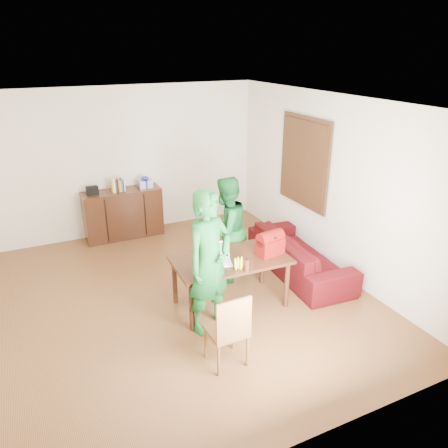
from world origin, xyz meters
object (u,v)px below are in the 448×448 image
sofa (299,254)px  bottle (247,265)px  person_near (209,263)px  laptop (218,260)px  table (230,264)px  person_far (226,230)px  chair (227,343)px  red_bag (270,245)px

sofa → bottle: bearing=123.6°
person_near → laptop: bearing=28.1°
person_near → table: bearing=16.8°
person_far → laptop: person_far is taller
person_near → laptop: 0.41m
table → chair: (-0.56, -1.06, -0.36)m
table → person_far: (0.27, 0.70, 0.18)m
table → person_near: bearing=-140.3°
table → person_far: 0.77m
bottle → person_near: bearing=175.2°
laptop → red_bag: size_ratio=1.06×
table → red_bag: (0.53, -0.12, 0.22)m
person_far → chair: bearing=40.6°
laptop → sofa: 1.72m
chair → laptop: laptop is taller
bottle → sofa: size_ratio=0.08×
table → laptop: size_ratio=4.01×
chair → person_near: person_near is taller
person_far → red_bag: size_ratio=4.44×
laptop → bottle: (0.24, -0.33, 0.04)m
chair → person_far: bearing=63.3°
table → chair: bearing=-116.1°
laptop → chair: bearing=-94.2°
chair → bottle: (0.60, 0.66, 0.53)m
red_bag → sofa: (0.86, 0.50, -0.54)m
person_near → red_bag: 1.02m
person_far → sofa: (1.13, -0.32, -0.50)m
table → person_near: (-0.46, -0.35, 0.29)m
red_bag → bottle: bearing=-161.1°
person_far → table: bearing=45.0°
table → sofa: size_ratio=0.74×
person_far → bottle: (-0.24, -1.09, -0.01)m
chair → sofa: 2.43m
person_near → laptop: (0.25, 0.29, -0.16)m
person_far → laptop: size_ratio=4.17×
person_near → red_bag: size_ratio=5.04×
laptop → sofa: (1.60, 0.45, -0.45)m
chair → person_far: 2.02m
sofa → table: bearing=109.2°
red_bag → table: bearing=157.5°
red_bag → sofa: 1.14m
chair → red_bag: size_ratio=2.51×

